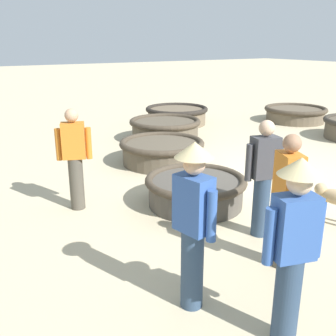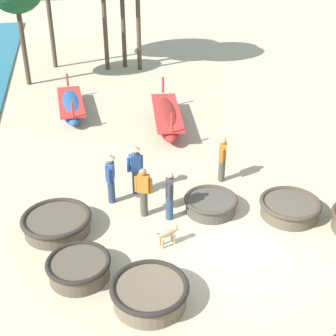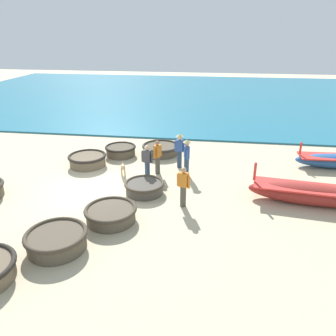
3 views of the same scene
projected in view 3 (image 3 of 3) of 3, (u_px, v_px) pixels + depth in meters
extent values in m
plane|color=#C6B793|center=(98.00, 190.00, 13.42)|extent=(80.00, 80.00, 0.00)
cube|color=teal|center=(209.00, 96.00, 32.05)|extent=(28.00, 52.00, 0.10)
cylinder|color=brown|center=(121.00, 151.00, 17.03)|extent=(1.48, 1.48, 0.47)
torus|color=#28231E|center=(120.00, 147.00, 16.94)|extent=(1.60, 1.60, 0.12)
cylinder|color=#4C473F|center=(144.00, 188.00, 13.15)|extent=(1.49, 1.49, 0.41)
torus|color=#42382B|center=(144.00, 184.00, 13.07)|extent=(1.61, 1.61, 0.12)
cylinder|color=brown|center=(161.00, 150.00, 17.26)|extent=(1.82, 1.82, 0.44)
torus|color=#332D26|center=(161.00, 146.00, 17.17)|extent=(1.97, 1.97, 0.15)
cylinder|color=brown|center=(88.00, 161.00, 15.78)|extent=(1.69, 1.69, 0.48)
torus|color=#28231E|center=(87.00, 156.00, 15.68)|extent=(1.83, 1.83, 0.14)
cylinder|color=brown|center=(111.00, 215.00, 11.22)|extent=(1.67, 1.67, 0.44)
torus|color=#42382B|center=(110.00, 209.00, 11.14)|extent=(1.80, 1.80, 0.13)
cylinder|color=brown|center=(57.00, 241.00, 9.78)|extent=(1.73, 1.73, 0.49)
torus|color=#42382B|center=(56.00, 234.00, 9.69)|extent=(1.87, 1.87, 0.14)
cylinder|color=red|center=(301.00, 148.00, 15.46)|extent=(0.10, 0.10, 0.59)
ellipsoid|color=maroon|center=(310.00, 194.00, 12.26)|extent=(1.55, 4.61, 0.79)
cube|color=red|center=(311.00, 188.00, 12.17)|extent=(1.55, 4.25, 0.06)
cylinder|color=red|center=(255.00, 171.00, 12.48)|extent=(0.10, 0.10, 0.71)
cylinder|color=#2D425B|center=(147.00, 171.00, 14.26)|extent=(0.22, 0.22, 0.82)
cube|color=#3D3D42|center=(147.00, 156.00, 13.99)|extent=(0.30, 0.38, 0.54)
sphere|color=#DBB28E|center=(147.00, 148.00, 13.85)|extent=(0.20, 0.20, 0.20)
cylinder|color=#3D3D42|center=(152.00, 158.00, 13.94)|extent=(0.09, 0.09, 0.48)
cylinder|color=#3D3D42|center=(142.00, 156.00, 14.09)|extent=(0.09, 0.09, 0.48)
cylinder|color=#2D425B|center=(179.00, 159.00, 15.52)|extent=(0.22, 0.22, 0.82)
cube|color=#33569E|center=(180.00, 146.00, 15.25)|extent=(0.31, 0.39, 0.54)
sphere|color=#DBB28E|center=(180.00, 138.00, 15.11)|extent=(0.20, 0.20, 0.20)
cylinder|color=#33569E|center=(184.00, 147.00, 15.19)|extent=(0.09, 0.09, 0.48)
cylinder|color=#33569E|center=(175.00, 146.00, 15.36)|extent=(0.09, 0.09, 0.48)
cone|color=#D1BC84|center=(180.00, 135.00, 15.05)|extent=(0.36, 0.36, 0.14)
cylinder|color=#4C473D|center=(158.00, 165.00, 14.85)|extent=(0.22, 0.22, 0.82)
cube|color=orange|center=(157.00, 151.00, 14.58)|extent=(0.40, 0.34, 0.54)
sphere|color=#A37556|center=(157.00, 143.00, 14.43)|extent=(0.20, 0.20, 0.20)
cylinder|color=orange|center=(160.00, 151.00, 14.78)|extent=(0.09, 0.09, 0.48)
cylinder|color=orange|center=(155.00, 153.00, 14.43)|extent=(0.09, 0.09, 0.48)
cylinder|color=#2D425B|center=(186.00, 166.00, 14.73)|extent=(0.22, 0.22, 0.82)
cube|color=#33569E|center=(187.00, 152.00, 14.46)|extent=(0.38, 0.28, 0.54)
sphere|color=tan|center=(187.00, 144.00, 14.31)|extent=(0.20, 0.20, 0.20)
cylinder|color=#33569E|center=(187.00, 155.00, 14.28)|extent=(0.09, 0.09, 0.48)
cylinder|color=#33569E|center=(186.00, 151.00, 14.68)|extent=(0.09, 0.09, 0.48)
cone|color=#D1BC84|center=(187.00, 141.00, 14.26)|extent=(0.36, 0.36, 0.14)
cylinder|color=#4C473D|center=(183.00, 196.00, 12.07)|extent=(0.22, 0.22, 0.82)
cube|color=orange|center=(183.00, 180.00, 11.81)|extent=(0.33, 0.40, 0.54)
sphere|color=tan|center=(184.00, 170.00, 11.66)|extent=(0.20, 0.20, 0.20)
cylinder|color=orange|center=(178.00, 180.00, 11.93)|extent=(0.09, 0.09, 0.48)
cylinder|color=orange|center=(189.00, 182.00, 11.73)|extent=(0.09, 0.09, 0.48)
ellipsoid|color=tan|center=(123.00, 167.00, 14.71)|extent=(0.56, 0.35, 0.22)
sphere|color=tan|center=(123.00, 168.00, 14.46)|extent=(0.18, 0.18, 0.18)
cylinder|color=tan|center=(123.00, 163.00, 14.91)|extent=(0.21, 0.10, 0.16)
cylinder|color=tan|center=(125.00, 173.00, 14.65)|extent=(0.06, 0.06, 0.28)
cylinder|color=tan|center=(122.00, 174.00, 14.63)|extent=(0.06, 0.06, 0.28)
cylinder|color=tan|center=(125.00, 170.00, 14.98)|extent=(0.06, 0.06, 0.28)
cylinder|color=tan|center=(121.00, 170.00, 14.96)|extent=(0.06, 0.06, 0.28)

